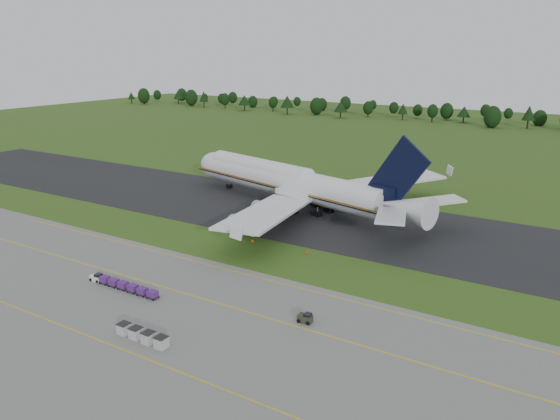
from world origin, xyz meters
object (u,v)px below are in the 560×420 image
Objects in this scene: utility_cart at (305,319)px; uld_row at (142,335)px; aircraft at (291,182)px; edge_markers at (279,247)px; baggage_train at (122,285)px.

uld_row is at bearing -135.28° from utility_cart.
utility_cart is 0.25× the size of uld_row.
aircraft is at bearing 103.78° from uld_row.
utility_cart is at bearing 44.72° from uld_row.
utility_cart reaches higher than edge_markers.
baggage_train reaches higher than utility_cart.
baggage_train is at bearing -111.40° from edge_markers.
baggage_train is 1.76× the size of uld_row.
utility_cart is (34.02, -53.55, -5.67)m from aircraft.
aircraft reaches higher than uld_row.
edge_markers is at bearing -64.06° from aircraft.
baggage_train is 33.30m from edge_markers.
aircraft is 32.35m from edge_markers.
aircraft reaches higher than baggage_train.
aircraft is 35.30× the size of utility_cart.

